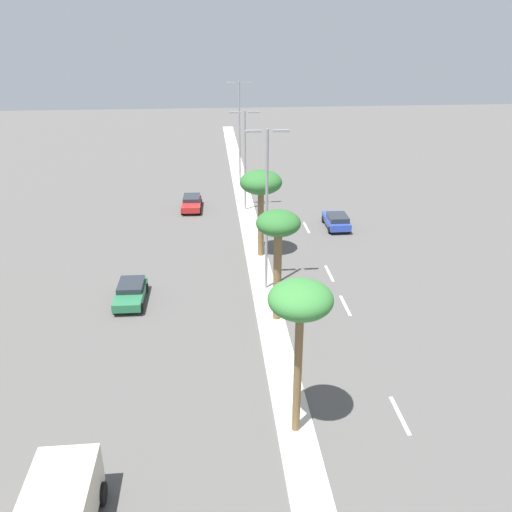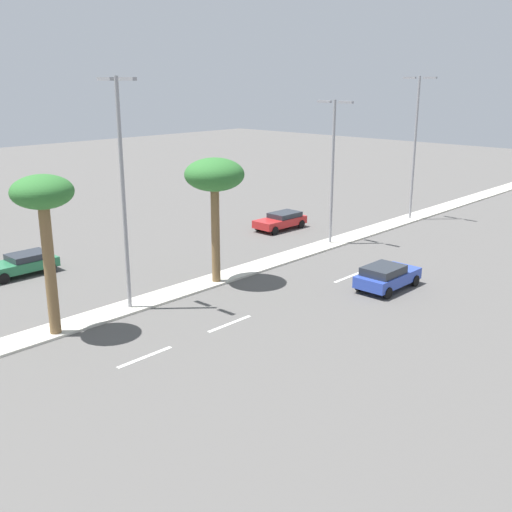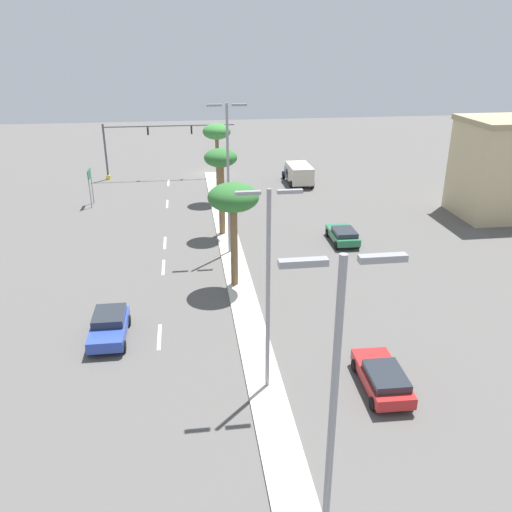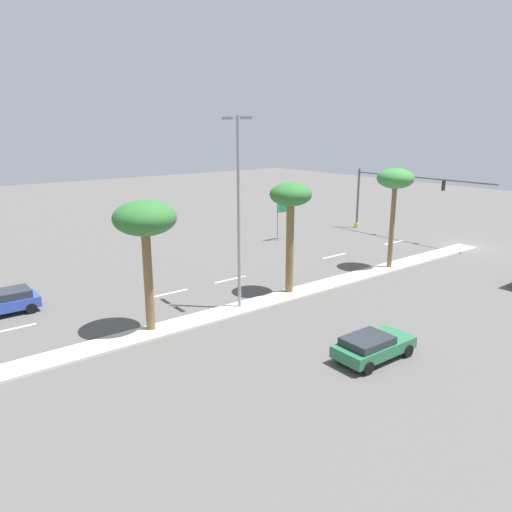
{
  "view_description": "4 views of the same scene",
  "coord_description": "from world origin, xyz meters",
  "px_view_note": "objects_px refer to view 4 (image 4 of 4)",
  "views": [
    {
      "loc": [
        -3.63,
        -7.57,
        17.85
      ],
      "look_at": [
        -0.37,
        28.73,
        1.62
      ],
      "focal_mm": 36.98,
      "sensor_mm": 36.0,
      "label": 1
    },
    {
      "loc": [
        25.09,
        9.36,
        11.43
      ],
      "look_at": [
        2.15,
        33.79,
        1.69
      ],
      "focal_mm": 42.83,
      "sensor_mm": 36.0,
      "label": 2
    },
    {
      "loc": [
        3.39,
        65.35,
        16.09
      ],
      "look_at": [
        -1.25,
        31.55,
        1.79
      ],
      "focal_mm": 37.19,
      "sensor_mm": 36.0,
      "label": 3
    },
    {
      "loc": [
        -23.13,
        43.25,
        10.99
      ],
      "look_at": [
        -0.49,
        25.62,
        3.37
      ],
      "focal_mm": 34.41,
      "sensor_mm": 36.0,
      "label": 4
    }
  ],
  "objects_px": {
    "traffic_signal_gantry": "(387,193)",
    "street_lamp_outboard": "(239,201)",
    "palm_tree_leading": "(395,182)",
    "palm_tree_near": "(291,201)",
    "directional_road_sign": "(284,213)",
    "sedan_green_mid": "(372,346)",
    "sedan_blue_leading": "(3,302)",
    "palm_tree_trailing": "(145,222)"
  },
  "relations": [
    {
      "from": "directional_road_sign",
      "to": "sedan_green_mid",
      "type": "height_order",
      "value": "directional_road_sign"
    },
    {
      "from": "palm_tree_leading",
      "to": "palm_tree_trailing",
      "type": "relative_size",
      "value": 1.09
    },
    {
      "from": "traffic_signal_gantry",
      "to": "street_lamp_outboard",
      "type": "distance_m",
      "value": 26.7
    },
    {
      "from": "directional_road_sign",
      "to": "sedan_green_mid",
      "type": "relative_size",
      "value": 0.88
    },
    {
      "from": "street_lamp_outboard",
      "to": "sedan_blue_leading",
      "type": "height_order",
      "value": "street_lamp_outboard"
    },
    {
      "from": "palm_tree_leading",
      "to": "palm_tree_trailing",
      "type": "bearing_deg",
      "value": 89.04
    },
    {
      "from": "palm_tree_near",
      "to": "sedan_blue_leading",
      "type": "bearing_deg",
      "value": 64.43
    },
    {
      "from": "street_lamp_outboard",
      "to": "sedan_green_mid",
      "type": "distance_m",
      "value": 11.34
    },
    {
      "from": "palm_tree_trailing",
      "to": "street_lamp_outboard",
      "type": "distance_m",
      "value": 5.96
    },
    {
      "from": "sedan_blue_leading",
      "to": "sedan_green_mid",
      "type": "xyz_separation_m",
      "value": [
        -17.51,
        -12.8,
        -0.06
      ]
    },
    {
      "from": "palm_tree_leading",
      "to": "sedan_blue_leading",
      "type": "relative_size",
      "value": 1.87
    },
    {
      "from": "palm_tree_near",
      "to": "street_lamp_outboard",
      "type": "bearing_deg",
      "value": 93.11
    },
    {
      "from": "palm_tree_leading",
      "to": "sedan_green_mid",
      "type": "bearing_deg",
      "value": 124.55
    },
    {
      "from": "palm_tree_near",
      "to": "sedan_green_mid",
      "type": "height_order",
      "value": "palm_tree_near"
    },
    {
      "from": "palm_tree_leading",
      "to": "sedan_green_mid",
      "type": "relative_size",
      "value": 1.84
    },
    {
      "from": "traffic_signal_gantry",
      "to": "sedan_green_mid",
      "type": "relative_size",
      "value": 3.68
    },
    {
      "from": "directional_road_sign",
      "to": "palm_tree_trailing",
      "type": "relative_size",
      "value": 0.52
    },
    {
      "from": "palm_tree_leading",
      "to": "palm_tree_near",
      "type": "relative_size",
      "value": 1.06
    },
    {
      "from": "directional_road_sign",
      "to": "palm_tree_leading",
      "type": "bearing_deg",
      "value": -179.8
    },
    {
      "from": "directional_road_sign",
      "to": "palm_tree_trailing",
      "type": "bearing_deg",
      "value": 121.28
    },
    {
      "from": "palm_tree_trailing",
      "to": "directional_road_sign",
      "type": "bearing_deg",
      "value": -58.72
    },
    {
      "from": "traffic_signal_gantry",
      "to": "sedan_green_mid",
      "type": "height_order",
      "value": "traffic_signal_gantry"
    },
    {
      "from": "traffic_signal_gantry",
      "to": "sedan_blue_leading",
      "type": "bearing_deg",
      "value": 90.87
    },
    {
      "from": "palm_tree_leading",
      "to": "sedan_green_mid",
      "type": "distance_m",
      "value": 17.69
    },
    {
      "from": "directional_road_sign",
      "to": "street_lamp_outboard",
      "type": "relative_size",
      "value": 0.32
    },
    {
      "from": "palm_tree_trailing",
      "to": "sedan_green_mid",
      "type": "relative_size",
      "value": 1.69
    },
    {
      "from": "traffic_signal_gantry",
      "to": "street_lamp_outboard",
      "type": "bearing_deg",
      "value": 108.68
    },
    {
      "from": "street_lamp_outboard",
      "to": "palm_tree_near",
      "type": "bearing_deg",
      "value": -86.89
    },
    {
      "from": "directional_road_sign",
      "to": "palm_tree_leading",
      "type": "height_order",
      "value": "palm_tree_leading"
    },
    {
      "from": "palm_tree_leading",
      "to": "palm_tree_near",
      "type": "bearing_deg",
      "value": 87.81
    },
    {
      "from": "traffic_signal_gantry",
      "to": "directional_road_sign",
      "type": "distance_m",
      "value": 11.46
    },
    {
      "from": "traffic_signal_gantry",
      "to": "palm_tree_leading",
      "type": "distance_m",
      "value": 13.9
    },
    {
      "from": "directional_road_sign",
      "to": "street_lamp_outboard",
      "type": "xyz_separation_m",
      "value": [
        -12.67,
        14.61,
        3.99
      ]
    },
    {
      "from": "palm_tree_leading",
      "to": "sedan_green_mid",
      "type": "xyz_separation_m",
      "value": [
        -9.4,
        13.65,
        -6.17
      ]
    },
    {
      "from": "palm_tree_near",
      "to": "street_lamp_outboard",
      "type": "distance_m",
      "value": 4.35
    },
    {
      "from": "palm_tree_trailing",
      "to": "sedan_blue_leading",
      "type": "relative_size",
      "value": 1.72
    },
    {
      "from": "traffic_signal_gantry",
      "to": "directional_road_sign",
      "type": "height_order",
      "value": "traffic_signal_gantry"
    },
    {
      "from": "traffic_signal_gantry",
      "to": "sedan_green_mid",
      "type": "bearing_deg",
      "value": 126.77
    },
    {
      "from": "palm_tree_leading",
      "to": "palm_tree_trailing",
      "type": "height_order",
      "value": "palm_tree_leading"
    },
    {
      "from": "palm_tree_trailing",
      "to": "sedan_blue_leading",
      "type": "distance_m",
      "value": 11.12
    },
    {
      "from": "palm_tree_trailing",
      "to": "sedan_blue_leading",
      "type": "height_order",
      "value": "palm_tree_trailing"
    },
    {
      "from": "palm_tree_leading",
      "to": "palm_tree_near",
      "type": "xyz_separation_m",
      "value": [
        0.4,
        10.33,
        -0.6
      ]
    }
  ]
}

